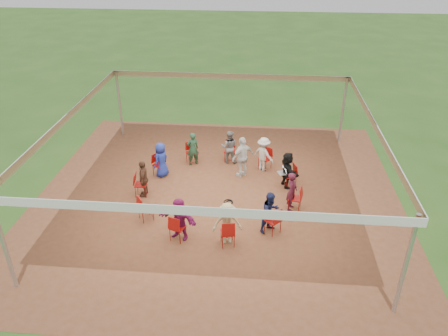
# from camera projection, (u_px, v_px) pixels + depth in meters

# --- Properties ---
(ground) EXTENTS (80.00, 80.00, 0.00)m
(ground) POSITION_uv_depth(u_px,v_px,m) (218.00, 196.00, 15.83)
(ground) COLOR #2A5119
(ground) RESTS_ON ground
(dirt_patch) EXTENTS (13.00, 13.00, 0.00)m
(dirt_patch) POSITION_uv_depth(u_px,v_px,m) (218.00, 196.00, 15.83)
(dirt_patch) COLOR brown
(dirt_patch) RESTS_ON ground
(tent) EXTENTS (10.33, 10.33, 3.00)m
(tent) POSITION_uv_depth(u_px,v_px,m) (217.00, 137.00, 14.69)
(tent) COLOR #B2B2B7
(tent) RESTS_ON ground
(chair_0) EXTENTS (0.56, 0.55, 0.90)m
(chair_0) POSITION_uv_depth(u_px,v_px,m) (290.00, 175.00, 16.24)
(chair_0) COLOR #A50E0A
(chair_0) RESTS_ON ground
(chair_1) EXTENTS (0.60, 0.60, 0.90)m
(chair_1) POSITION_uv_depth(u_px,v_px,m) (265.00, 159.00, 17.41)
(chair_1) COLOR #A50E0A
(chair_1) RESTS_ON ground
(chair_2) EXTENTS (0.45, 0.47, 0.90)m
(chair_2) POSITION_uv_depth(u_px,v_px,m) (230.00, 151.00, 18.01)
(chair_2) COLOR #A50E0A
(chair_2) RESTS_ON ground
(chair_3) EXTENTS (0.58, 0.59, 0.90)m
(chair_3) POSITION_uv_depth(u_px,v_px,m) (192.00, 153.00, 17.84)
(chair_3) COLOR #A50E0A
(chair_3) RESTS_ON ground
(chair_4) EXTENTS (0.59, 0.58, 0.90)m
(chair_4) POSITION_uv_depth(u_px,v_px,m) (159.00, 165.00, 16.97)
(chair_4) COLOR #A50E0A
(chair_4) RESTS_ON ground
(chair_5) EXTENTS (0.47, 0.45, 0.90)m
(chair_5) POSITION_uv_depth(u_px,v_px,m) (141.00, 185.00, 15.67)
(chair_5) COLOR #A50E0A
(chair_5) RESTS_ON ground
(chair_6) EXTENTS (0.60, 0.60, 0.90)m
(chair_6) POSITION_uv_depth(u_px,v_px,m) (146.00, 208.00, 14.35)
(chair_6) COLOR #A50E0A
(chair_6) RESTS_ON ground
(chair_7) EXTENTS (0.55, 0.56, 0.90)m
(chair_7) POSITION_uv_depth(u_px,v_px,m) (178.00, 227.00, 13.44)
(chair_7) COLOR #A50E0A
(chair_7) RESTS_ON ground
(chair_8) EXTENTS (0.50, 0.52, 0.90)m
(chair_8) POSITION_uv_depth(u_px,v_px,m) (228.00, 233.00, 13.21)
(chair_8) COLOR #A50E0A
(chair_8) RESTS_ON ground
(chair_9) EXTENTS (0.61, 0.61, 0.90)m
(chair_9) POSITION_uv_depth(u_px,v_px,m) (273.00, 221.00, 13.75)
(chair_9) COLOR #A50E0A
(chair_9) RESTS_ON ground
(chair_10) EXTENTS (0.52, 0.51, 0.90)m
(chair_10) POSITION_uv_depth(u_px,v_px,m) (295.00, 198.00, 14.88)
(chair_10) COLOR #A50E0A
(chair_10) RESTS_ON ground
(person_seated_0) EXTENTS (0.90, 1.39, 1.40)m
(person_seated_0) POSITION_uv_depth(u_px,v_px,m) (287.00, 170.00, 16.09)
(person_seated_0) COLOR black
(person_seated_0) RESTS_ON ground
(person_seated_1) EXTENTS (0.99, 0.90, 1.40)m
(person_seated_1) POSITION_uv_depth(u_px,v_px,m) (263.00, 154.00, 17.21)
(person_seated_1) COLOR beige
(person_seated_1) RESTS_ON ground
(person_seated_2) EXTENTS (0.71, 0.44, 1.40)m
(person_seated_2) POSITION_uv_depth(u_px,v_px,m) (229.00, 147.00, 17.78)
(person_seated_2) COLOR slate
(person_seated_2) RESTS_ON ground
(person_seated_3) EXTENTS (0.61, 0.54, 1.40)m
(person_seated_3) POSITION_uv_depth(u_px,v_px,m) (193.00, 149.00, 17.62)
(person_seated_3) COLOR #20442B
(person_seated_3) RESTS_ON ground
(person_seated_4) EXTENTS (0.67, 0.78, 1.40)m
(person_seated_4) POSITION_uv_depth(u_px,v_px,m) (161.00, 160.00, 16.79)
(person_seated_4) COLOR navy
(person_seated_4) RESTS_ON ground
(person_seated_5) EXTENTS (0.47, 0.85, 1.40)m
(person_seated_5) POSITION_uv_depth(u_px,v_px,m) (144.00, 178.00, 15.55)
(person_seated_5) COLOR #543525
(person_seated_5) RESTS_ON ground
(person_seated_6) EXTENTS (1.39, 0.91, 1.40)m
(person_seated_6) POSITION_uv_depth(u_px,v_px,m) (179.00, 219.00, 13.41)
(person_seated_6) COLOR #811652
(person_seated_6) RESTS_ON ground
(person_seated_7) EXTENTS (0.98, 0.63, 1.40)m
(person_seated_7) POSITION_uv_depth(u_px,v_px,m) (227.00, 223.00, 13.19)
(person_seated_7) COLOR tan
(person_seated_7) RESTS_ON ground
(person_seated_8) EXTENTS (0.76, 0.76, 1.40)m
(person_seated_8) POSITION_uv_depth(u_px,v_px,m) (271.00, 212.00, 13.71)
(person_seated_8) COLOR #171D43
(person_seated_8) RESTS_ON ground
(person_seated_9) EXTENTS (0.44, 0.57, 1.40)m
(person_seated_9) POSITION_uv_depth(u_px,v_px,m) (292.00, 191.00, 14.79)
(person_seated_9) COLOR #451322
(person_seated_9) RESTS_ON ground
(standing_person) EXTENTS (1.06, 1.00, 1.65)m
(standing_person) POSITION_uv_depth(u_px,v_px,m) (243.00, 157.00, 16.72)
(standing_person) COLOR silver
(standing_person) RESTS_ON ground
(cable_coil) EXTENTS (0.36, 0.36, 0.03)m
(cable_coil) POSITION_uv_depth(u_px,v_px,m) (229.00, 202.00, 15.44)
(cable_coil) COLOR black
(cable_coil) RESTS_ON ground
(laptop) EXTENTS (0.38, 0.43, 0.24)m
(laptop) POSITION_uv_depth(u_px,v_px,m) (283.00, 171.00, 16.08)
(laptop) COLOR #B7B7BC
(laptop) RESTS_ON ground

